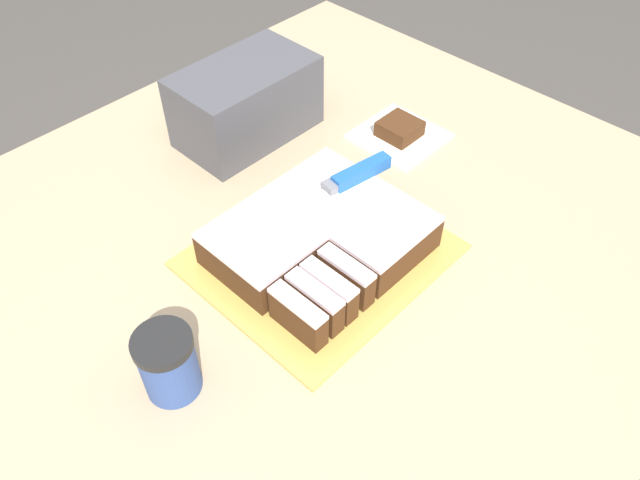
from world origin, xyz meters
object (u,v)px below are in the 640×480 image
at_px(cake_board, 320,255).
at_px(knife, 347,180).
at_px(cake, 320,237).
at_px(coffee_cup, 168,363).
at_px(storage_box, 246,102).
at_px(brownie, 400,129).

height_order(cake_board, knife, knife).
relative_size(cake, knife, 1.01).
relative_size(coffee_cup, storage_box, 0.40).
height_order(knife, coffee_cup, coffee_cup).
xyz_separation_m(knife, coffee_cup, (-0.39, -0.05, -0.03)).
distance_m(cake_board, cake, 0.03).
bearing_deg(cake, brownie, 17.37).
bearing_deg(storage_box, cake, -112.57).
xyz_separation_m(cake_board, knife, (0.09, 0.03, 0.07)).
xyz_separation_m(cake_board, coffee_cup, (-0.29, -0.02, 0.05)).
distance_m(knife, storage_box, 0.29).
relative_size(coffee_cup, brownie, 1.48).
xyz_separation_m(cake_board, cake, (0.00, 0.00, 0.03)).
relative_size(cake_board, cake, 1.25).
height_order(cake, storage_box, storage_box).
xyz_separation_m(cake, brownie, (0.32, 0.10, -0.02)).
distance_m(cake, coffee_cup, 0.30).
bearing_deg(coffee_cup, knife, 8.03).
distance_m(cake, storage_box, 0.34).
distance_m(cake_board, knife, 0.12).
bearing_deg(brownie, knife, -162.91).
height_order(coffee_cup, brownie, coffee_cup).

